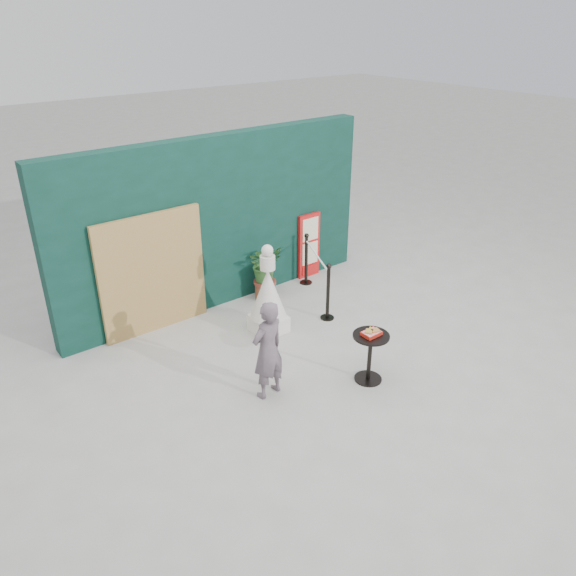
% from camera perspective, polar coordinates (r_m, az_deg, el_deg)
% --- Properties ---
extents(ground, '(60.00, 60.00, 0.00)m').
position_cam_1_polar(ground, '(8.30, 5.18, -9.13)').
color(ground, '#ADAAA5').
rests_on(ground, ground).
extents(back_wall, '(6.00, 0.30, 3.00)m').
position_cam_1_polar(back_wall, '(9.84, -7.06, 6.62)').
color(back_wall, black).
rests_on(back_wall, ground).
extents(bamboo_fence, '(1.80, 0.08, 2.00)m').
position_cam_1_polar(bamboo_fence, '(9.27, -13.57, 1.40)').
color(bamboo_fence, tan).
rests_on(bamboo_fence, ground).
extents(woman, '(0.57, 0.41, 1.44)m').
position_cam_1_polar(woman, '(7.57, -2.08, -6.31)').
color(woman, '#61535D').
rests_on(woman, ground).
extents(menu_board, '(0.50, 0.07, 1.30)m').
position_cam_1_polar(menu_board, '(11.03, 2.16, 4.32)').
color(menu_board, red).
rests_on(menu_board, ground).
extents(statue, '(0.60, 0.60, 1.55)m').
position_cam_1_polar(statue, '(9.09, -2.03, -0.94)').
color(statue, silver).
rests_on(statue, ground).
extents(cafe_table, '(0.52, 0.52, 0.75)m').
position_cam_1_polar(cafe_table, '(8.05, 8.34, -6.27)').
color(cafe_table, black).
rests_on(cafe_table, ground).
extents(food_basket, '(0.26, 0.19, 0.11)m').
position_cam_1_polar(food_basket, '(7.90, 8.47, -4.50)').
color(food_basket, red).
rests_on(food_basket, cafe_table).
extents(planter, '(0.61, 0.53, 1.04)m').
position_cam_1_polar(planter, '(10.15, -2.39, 1.99)').
color(planter, brown).
rests_on(planter, ground).
extents(stanchion_barrier, '(0.84, 1.54, 1.03)m').
position_cam_1_polar(stanchion_barrier, '(10.16, 2.91, 1.31)').
color(stanchion_barrier, black).
rests_on(stanchion_barrier, ground).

